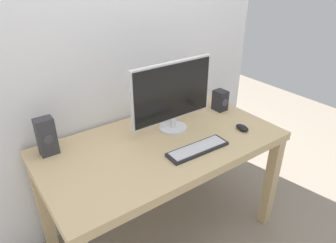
% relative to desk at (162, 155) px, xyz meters
% --- Properties ---
extents(ground_plane, '(6.00, 6.00, 0.00)m').
position_rel_desk_xyz_m(ground_plane, '(0.00, 0.00, -0.66)').
color(ground_plane, gray).
extents(wall_back, '(2.22, 0.04, 3.00)m').
position_rel_desk_xyz_m(wall_back, '(0.00, 0.43, 0.84)').
color(wall_back, silver).
rests_on(wall_back, ground_plane).
extents(desk, '(1.43, 0.77, 0.76)m').
position_rel_desk_xyz_m(desk, '(0.00, 0.00, 0.00)').
color(desk, tan).
rests_on(desk, ground_plane).
extents(monitor, '(0.57, 0.18, 0.44)m').
position_rel_desk_xyz_m(monitor, '(0.14, 0.09, 0.33)').
color(monitor, silver).
rests_on(monitor, desk).
extents(keyboard_primary, '(0.38, 0.12, 0.02)m').
position_rel_desk_xyz_m(keyboard_primary, '(0.11, -0.20, 0.10)').
color(keyboard_primary, '#232328').
rests_on(keyboard_primary, desk).
extents(mouse, '(0.06, 0.10, 0.03)m').
position_rel_desk_xyz_m(mouse, '(0.49, -0.18, 0.11)').
color(mouse, black).
rests_on(mouse, desk).
extents(speaker_right, '(0.08, 0.10, 0.14)m').
position_rel_desk_xyz_m(speaker_right, '(0.58, 0.12, 0.17)').
color(speaker_right, '#232328').
rests_on(speaker_right, desk).
extents(speaker_left, '(0.10, 0.08, 0.22)m').
position_rel_desk_xyz_m(speaker_left, '(-0.58, 0.27, 0.20)').
color(speaker_left, '#333338').
rests_on(speaker_left, desk).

